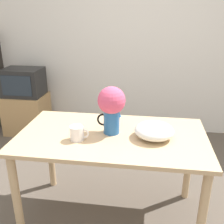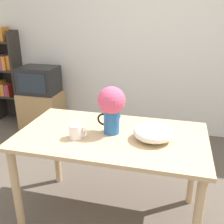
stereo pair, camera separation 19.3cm
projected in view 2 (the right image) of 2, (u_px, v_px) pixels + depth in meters
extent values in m
cube|color=silver|center=(158.00, 38.00, 3.40)|extent=(8.00, 0.05, 2.60)
cube|color=tan|center=(111.00, 136.00, 1.97)|extent=(1.41, 0.80, 0.03)
cylinder|color=tan|center=(17.00, 192.00, 1.95)|extent=(0.06, 0.06, 0.74)
cylinder|color=tan|center=(57.00, 149.00, 2.57)|extent=(0.06, 0.06, 0.74)
cylinder|color=tan|center=(193.00, 167.00, 2.27)|extent=(0.06, 0.06, 0.74)
cylinder|color=#235B9E|center=(112.00, 121.00, 1.96)|extent=(0.12, 0.12, 0.19)
cone|color=#235B9E|center=(118.00, 114.00, 1.93)|extent=(0.04, 0.04, 0.05)
torus|color=black|center=(103.00, 119.00, 1.97)|extent=(0.10, 0.01, 0.10)
sphere|color=#3D7033|center=(112.00, 105.00, 1.91)|extent=(0.15, 0.15, 0.15)
sphere|color=#DB4C70|center=(112.00, 100.00, 1.90)|extent=(0.21, 0.21, 0.21)
cylinder|color=white|center=(76.00, 131.00, 1.89)|extent=(0.10, 0.10, 0.10)
torus|color=white|center=(83.00, 132.00, 1.88)|extent=(0.07, 0.01, 0.07)
ellipsoid|color=silver|center=(153.00, 133.00, 1.87)|extent=(0.29, 0.29, 0.11)
cube|color=tan|center=(42.00, 111.00, 3.82)|extent=(0.56, 0.44, 0.55)
cube|color=black|center=(39.00, 80.00, 3.65)|extent=(0.52, 0.39, 0.37)
cube|color=#232D38|center=(32.00, 83.00, 3.48)|extent=(0.40, 0.01, 0.27)
cube|color=#2D2823|center=(18.00, 78.00, 3.96)|extent=(0.04, 0.27, 1.37)
cube|color=#2D2823|center=(12.00, 75.00, 4.12)|extent=(0.42, 0.01, 1.37)
cube|color=#2D2823|center=(10.00, 96.00, 4.11)|extent=(0.35, 0.25, 0.03)
cube|color=orange|center=(1.00, 88.00, 4.09)|extent=(0.06, 0.19, 0.22)
cube|color=orange|center=(5.00, 89.00, 4.08)|extent=(0.06, 0.18, 0.18)
cube|color=#934784|center=(9.00, 90.00, 4.07)|extent=(0.04, 0.17, 0.17)
cube|color=#B72D28|center=(12.00, 89.00, 4.05)|extent=(0.04, 0.21, 0.20)
cube|color=#2D2823|center=(6.00, 70.00, 3.96)|extent=(0.35, 0.25, 0.03)
cube|color=#B72D28|center=(0.00, 62.00, 3.94)|extent=(0.06, 0.23, 0.20)
cube|color=#934784|center=(4.00, 62.00, 3.92)|extent=(0.06, 0.21, 0.22)
cube|color=orange|center=(7.00, 62.00, 3.91)|extent=(0.05, 0.21, 0.20)
cube|color=orange|center=(11.00, 62.00, 3.89)|extent=(0.05, 0.16, 0.21)
cube|color=#2D2823|center=(2.00, 42.00, 3.82)|extent=(0.35, 0.25, 0.03)
cube|color=silver|center=(0.00, 34.00, 3.77)|extent=(0.06, 0.23, 0.20)
cube|color=orange|center=(4.00, 34.00, 3.75)|extent=(0.06, 0.17, 0.20)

